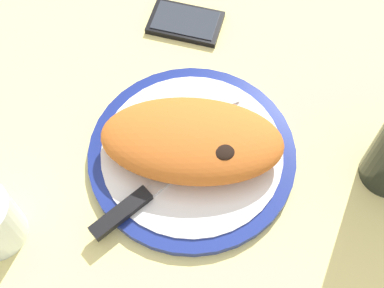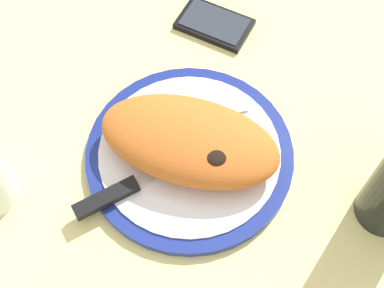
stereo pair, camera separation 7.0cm
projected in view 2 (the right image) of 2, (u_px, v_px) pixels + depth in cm
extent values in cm
cube|color=#E5D684|center=(192.00, 161.00, 74.51)|extent=(150.00, 150.00, 3.00)
cylinder|color=navy|center=(192.00, 154.00, 72.60)|extent=(28.65, 28.65, 1.36)
cylinder|color=white|center=(192.00, 152.00, 71.87)|extent=(24.98, 24.98, 0.30)
ellipsoid|color=#C16023|center=(193.00, 138.00, 69.23)|extent=(27.00, 19.49, 6.03)
ellipsoid|color=black|center=(218.00, 155.00, 65.56)|extent=(4.20, 4.10, 1.12)
ellipsoid|color=black|center=(175.00, 131.00, 66.87)|extent=(2.00, 1.74, 0.59)
ellipsoid|color=black|center=(217.00, 142.00, 66.17)|extent=(2.18, 2.13, 0.59)
ellipsoid|color=black|center=(223.00, 139.00, 66.44)|extent=(1.96, 1.85, 0.56)
cube|color=silver|center=(209.00, 115.00, 74.26)|extent=(11.88, 3.02, 0.40)
cube|color=silver|center=(154.00, 124.00, 73.54)|extent=(4.33, 2.88, 0.40)
cube|color=silver|center=(187.00, 160.00, 70.83)|extent=(13.26, 8.25, 0.40)
cube|color=black|center=(109.00, 198.00, 67.77)|extent=(8.74, 6.01, 1.20)
cube|color=black|center=(216.00, 24.00, 84.11)|extent=(13.40, 11.53, 1.00)
cube|color=#2D333D|center=(217.00, 22.00, 83.60)|extent=(11.69, 9.96, 0.16)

